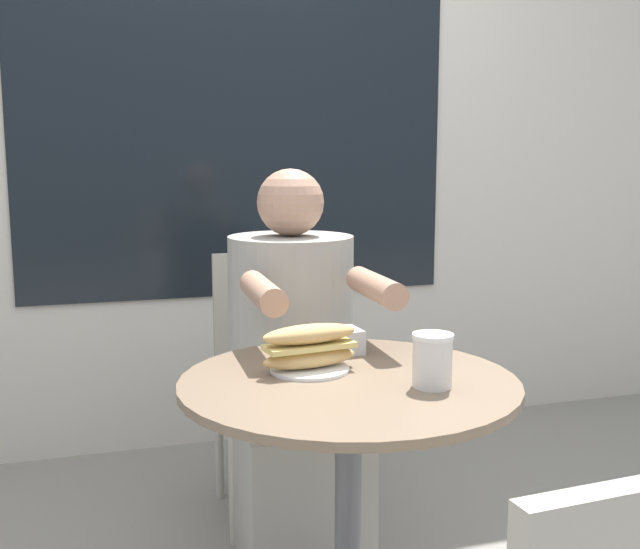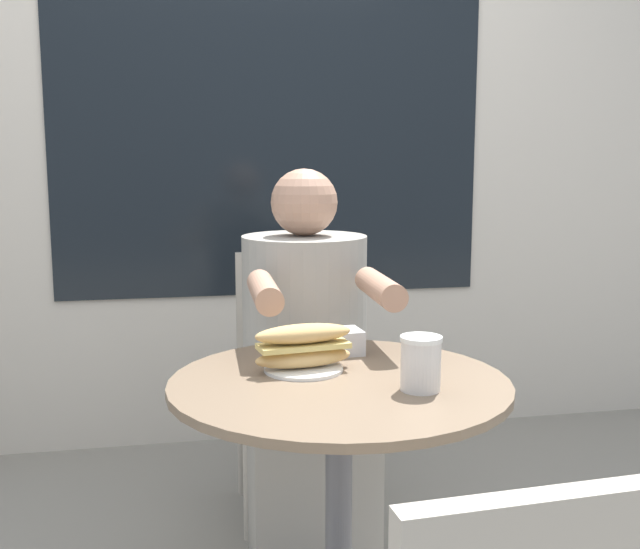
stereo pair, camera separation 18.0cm
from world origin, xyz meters
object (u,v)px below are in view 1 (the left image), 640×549
Objects in this scene: cafe_table at (348,460)px; diner_chair at (269,357)px; drink_cup at (432,360)px; seated_diner at (295,394)px; sandwich_on_plate at (310,349)px.

diner_chair reaches higher than cafe_table.
diner_chair is 1.06m from drink_cup.
seated_diner is at bearing 91.35° from diner_chair.
diner_chair is at bearing 96.26° from drink_cup.
diner_chair is 3.73× the size of sandwich_on_plate.
seated_diner reaches higher than cafe_table.
seated_diner is at bearing 78.87° from sandwich_on_plate.
cafe_table is at bearing 89.91° from diner_chair.
sandwich_on_plate is 0.29m from drink_cup.
cafe_table is at bearing 89.02° from seated_diner.
cafe_table is 6.50× the size of drink_cup.
sandwich_on_plate is at bearing 81.02° from seated_diner.
diner_chair is at bearing 87.75° from cafe_table.
cafe_table is 0.92m from diner_chair.
drink_cup is (0.21, -0.19, 0.01)m from sandwich_on_plate.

